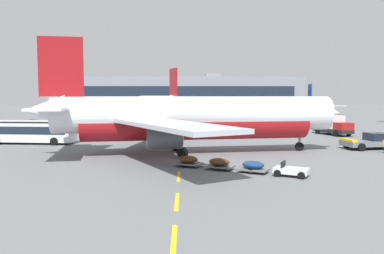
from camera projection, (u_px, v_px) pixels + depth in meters
ground at (318, 135)px, 62.02m from camera, size 400.00×400.00×0.00m
apron_paint_markings at (182, 137)px, 58.87m from camera, size 8.00×94.85×0.01m
airliner_foreground at (192, 117)px, 41.59m from camera, size 34.78×34.23×12.20m
pushback_tug at (370, 141)px, 45.46m from camera, size 6.39×3.97×2.08m
airliner_mid_left at (157, 105)px, 99.41m from camera, size 33.00×34.38×12.37m
airliner_far_center at (301, 105)px, 124.59m from camera, size 27.53×27.74×9.72m
apron_shuttle_bus at (28, 130)px, 50.36m from camera, size 12.24×4.00×3.00m
fuel_service_truck at (332, 125)px, 61.82m from camera, size 4.44×7.40×3.14m
baggage_train at (236, 165)px, 32.09m from camera, size 10.90×6.80×1.14m
terminal_satellite at (177, 94)px, 156.47m from camera, size 99.10×18.39×15.18m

